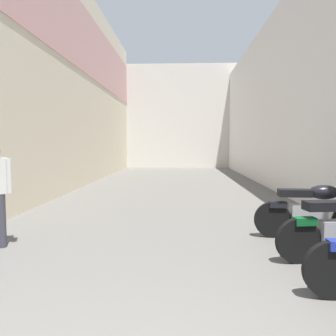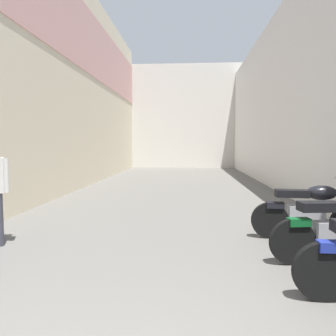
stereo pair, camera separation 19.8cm
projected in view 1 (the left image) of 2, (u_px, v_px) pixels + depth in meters
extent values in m
plane|color=#66635E|center=(172.00, 200.00, 8.97)|extent=(36.39, 36.39, 0.00)
cube|color=beige|center=(69.00, 79.00, 10.83)|extent=(0.40, 20.39, 7.52)
cube|color=#DBA39E|center=(74.00, 29.00, 10.70)|extent=(0.04, 20.39, 2.41)
cube|color=silver|center=(281.00, 99.00, 10.59)|extent=(0.40, 20.39, 6.08)
cube|color=beige|center=(178.00, 117.00, 21.86)|extent=(9.72, 2.00, 6.76)
cylinder|color=black|center=(333.00, 270.00, 3.22)|extent=(0.60, 0.08, 0.60)
cylinder|color=black|center=(298.00, 241.00, 4.19)|extent=(0.61, 0.16, 0.60)
cube|color=black|center=(324.00, 206.00, 4.19)|extent=(0.54, 0.29, 0.12)
cube|color=#0F5123|center=(305.00, 221.00, 4.18)|extent=(0.30, 0.18, 0.10)
cylinder|color=black|center=(272.00, 220.00, 5.36)|extent=(0.60, 0.12, 0.60)
cube|color=#9E9EA3|center=(308.00, 213.00, 5.29)|extent=(0.57, 0.24, 0.28)
ellipsoid|color=black|center=(324.00, 192.00, 5.24)|extent=(0.50, 0.29, 0.24)
cube|color=black|center=(295.00, 193.00, 5.29)|extent=(0.53, 0.26, 0.12)
cube|color=black|center=(278.00, 204.00, 5.33)|extent=(0.29, 0.16, 0.10)
cylinder|color=#383842|center=(2.00, 221.00, 4.84)|extent=(0.12, 0.12, 0.82)
cylinder|color=beige|center=(9.00, 176.00, 4.78)|extent=(0.08, 0.08, 0.52)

